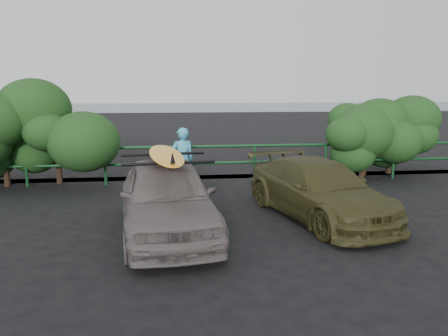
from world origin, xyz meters
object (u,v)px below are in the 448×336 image
at_px(olive_vehicle, 319,190).
at_px(man, 182,160).
at_px(sedan, 167,197).
at_px(surfboard, 166,155).
at_px(guardrail, 218,164).

relative_size(olive_vehicle, man, 2.44).
xyz_separation_m(sedan, surfboard, (0.00, -0.00, 0.75)).
bearing_deg(olive_vehicle, surfboard, 177.55).
xyz_separation_m(olive_vehicle, surfboard, (-2.97, -0.64, 0.85)).
bearing_deg(olive_vehicle, guardrail, 100.86).
height_order(man, surfboard, man).
distance_m(olive_vehicle, man, 3.63).
relative_size(guardrail, man, 8.74).
bearing_deg(sedan, olive_vehicle, 5.70).
distance_m(guardrail, surfboard, 4.40).
relative_size(sedan, man, 2.42).
bearing_deg(guardrail, man, -135.17).
bearing_deg(sedan, man, 77.38).
distance_m(man, surfboard, 3.20).
distance_m(guardrail, olive_vehicle, 3.83).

